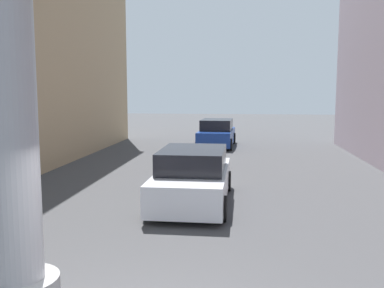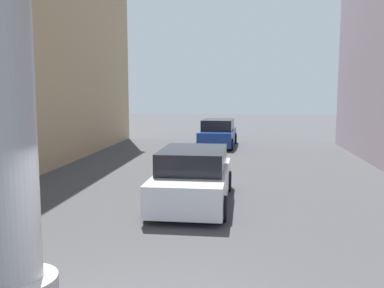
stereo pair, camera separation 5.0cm
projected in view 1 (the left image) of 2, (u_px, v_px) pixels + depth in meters
ground_plane at (206, 182)px, 14.94m from camera, size 88.53×88.53×0.00m
car_lead at (193, 178)px, 12.09m from camera, size 2.06×4.62×1.56m
car_far at (217, 134)px, 24.45m from camera, size 2.10×4.42×1.56m
palm_tree_far_left at (86, 49)px, 23.78m from camera, size 2.68×2.79×9.11m
palm_tree_mid_left at (26, 48)px, 16.08m from camera, size 2.96×3.18×7.80m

